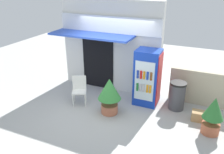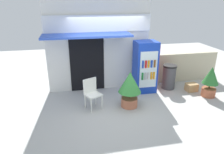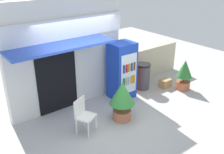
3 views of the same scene
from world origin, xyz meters
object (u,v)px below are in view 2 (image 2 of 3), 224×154
Objects in this scene: plastic_chair at (92,91)px; trash_bin at (169,77)px; drink_cooler at (145,67)px; cardboard_box at (191,87)px; potted_plant_near_shop at (130,86)px; potted_plant_curbside at (211,80)px.

plastic_chair reaches higher than trash_bin.
cardboard_box is (1.61, -0.36, -0.73)m from drink_cooler.
trash_bin reaches higher than cardboard_box.
drink_cooler reaches higher than cardboard_box.
potted_plant_near_shop is at bearing -165.50° from cardboard_box.
potted_plant_near_shop is 2.76m from potted_plant_curbside.
potted_plant_near_shop is (-0.82, -0.99, -0.22)m from drink_cooler.
potted_plant_curbside is (3.85, -0.01, 0.06)m from plastic_chair.
plastic_chair is at bearing -156.60° from drink_cooler.
potted_plant_curbside is at bearing -41.08° from trash_bin.
trash_bin is at bearing 149.87° from cardboard_box.
drink_cooler is 1.72× the size of potted_plant_curbside.
trash_bin is (2.84, 0.86, -0.08)m from plastic_chair.
trash_bin is (0.93, 0.04, -0.44)m from drink_cooler.
plastic_chair is at bearing -163.06° from trash_bin.
potted_plant_curbside is at bearing -23.52° from drink_cooler.
potted_plant_curbside reaches higher than cardboard_box.
drink_cooler is 1.80m from cardboard_box.
drink_cooler is at bearing 167.39° from cardboard_box.
potted_plant_curbside is (2.75, 0.15, -0.09)m from potted_plant_near_shop.
drink_cooler is at bearing -177.74° from trash_bin.
potted_plant_curbside is 1.34m from trash_bin.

